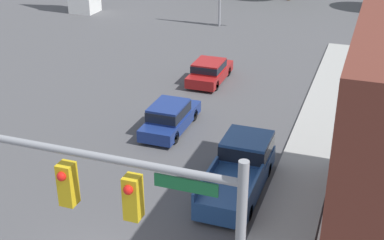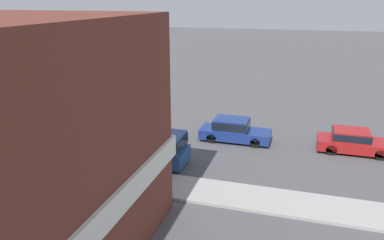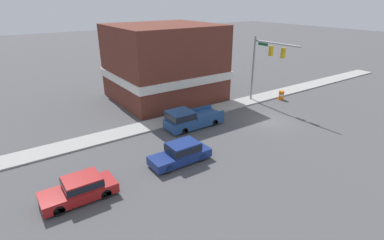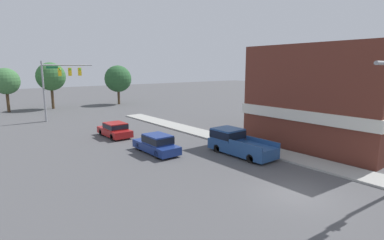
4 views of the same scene
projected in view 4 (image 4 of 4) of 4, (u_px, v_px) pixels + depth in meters
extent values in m
plane|color=#4C4C4F|center=(295.00, 194.00, 16.54)|extent=(200.00, 200.00, 0.00)
cube|color=#9E9E99|center=(344.00, 171.00, 20.01)|extent=(2.40, 60.00, 0.14)
cylinder|color=gray|center=(44.00, 92.00, 37.57)|extent=(0.22, 0.22, 7.65)
cylinder|color=gray|center=(68.00, 65.00, 38.91)|extent=(6.28, 0.18, 0.18)
cube|color=gold|center=(60.00, 72.00, 38.41)|extent=(0.36, 0.36, 1.05)
sphere|color=green|center=(60.00, 69.00, 38.20)|extent=(0.22, 0.22, 0.22)
cube|color=gold|center=(70.00, 72.00, 39.19)|extent=(0.36, 0.36, 1.05)
sphere|color=green|center=(70.00, 69.00, 38.98)|extent=(0.22, 0.22, 0.22)
cube|color=gold|center=(80.00, 72.00, 39.96)|extent=(0.36, 0.36, 1.05)
sphere|color=green|center=(80.00, 69.00, 39.75)|extent=(0.22, 0.22, 0.22)
cube|color=#196B38|center=(52.00, 67.00, 37.77)|extent=(1.40, 0.04, 0.30)
cylinder|color=black|center=(139.00, 147.00, 25.07)|extent=(0.22, 0.66, 0.66)
cylinder|color=black|center=(155.00, 144.00, 26.05)|extent=(0.22, 0.66, 0.66)
cylinder|color=black|center=(157.00, 155.00, 22.82)|extent=(0.22, 0.66, 0.66)
cylinder|color=black|center=(174.00, 151.00, 23.80)|extent=(0.22, 0.66, 0.66)
cube|color=navy|center=(156.00, 147.00, 24.41)|extent=(1.81, 4.71, 0.64)
cube|color=navy|center=(158.00, 139.00, 24.07)|extent=(1.67, 2.26, 0.73)
cube|color=black|center=(158.00, 139.00, 24.07)|extent=(1.69, 2.35, 0.51)
cylinder|color=black|center=(101.00, 132.00, 30.64)|extent=(0.22, 0.66, 0.66)
cylinder|color=black|center=(117.00, 130.00, 31.68)|extent=(0.22, 0.66, 0.66)
cylinder|color=black|center=(112.00, 137.00, 28.51)|extent=(0.22, 0.66, 0.66)
cylinder|color=black|center=(129.00, 135.00, 29.55)|extent=(0.22, 0.66, 0.66)
cube|color=maroon|center=(115.00, 132.00, 30.06)|extent=(1.91, 4.46, 0.65)
cube|color=maroon|center=(115.00, 126.00, 29.75)|extent=(1.76, 2.14, 0.62)
cube|color=black|center=(115.00, 126.00, 29.75)|extent=(1.78, 2.23, 0.44)
cylinder|color=black|center=(217.00, 148.00, 24.55)|extent=(0.22, 0.66, 0.66)
cylinder|color=black|center=(234.00, 145.00, 25.72)|extent=(0.22, 0.66, 0.66)
cylinder|color=black|center=(251.00, 159.00, 21.82)|extent=(0.22, 0.66, 0.66)
cylinder|color=black|center=(267.00, 154.00, 23.00)|extent=(0.22, 0.66, 0.66)
cube|color=navy|center=(242.00, 148.00, 23.73)|extent=(2.14, 5.69, 0.85)
cube|color=navy|center=(228.00, 134.00, 24.78)|extent=(2.04, 2.16, 0.88)
cube|color=black|center=(228.00, 134.00, 24.78)|extent=(2.06, 2.25, 0.61)
cube|color=navy|center=(245.00, 146.00, 22.05)|extent=(0.12, 3.23, 0.35)
cube|color=navy|center=(262.00, 141.00, 23.29)|extent=(0.12, 3.23, 0.35)
cube|color=brown|center=(334.00, 95.00, 27.11)|extent=(10.83, 11.82, 8.74)
cube|color=silver|center=(333.00, 110.00, 27.34)|extent=(11.13, 12.12, 0.90)
cylinder|color=#4C3823|center=(8.00, 103.00, 46.07)|extent=(0.44, 0.44, 2.97)
sphere|color=#3D703D|center=(6.00, 81.00, 45.49)|extent=(4.00, 4.00, 4.00)
cylinder|color=#4C3823|center=(53.00, 99.00, 49.92)|extent=(0.44, 0.44, 3.27)
sphere|color=#336633|center=(51.00, 77.00, 49.27)|extent=(4.63, 4.63, 4.63)
cylinder|color=#4C3823|center=(119.00, 97.00, 56.08)|extent=(0.44, 0.44, 2.53)
sphere|color=#28562D|center=(118.00, 79.00, 55.47)|extent=(4.90, 4.90, 4.90)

